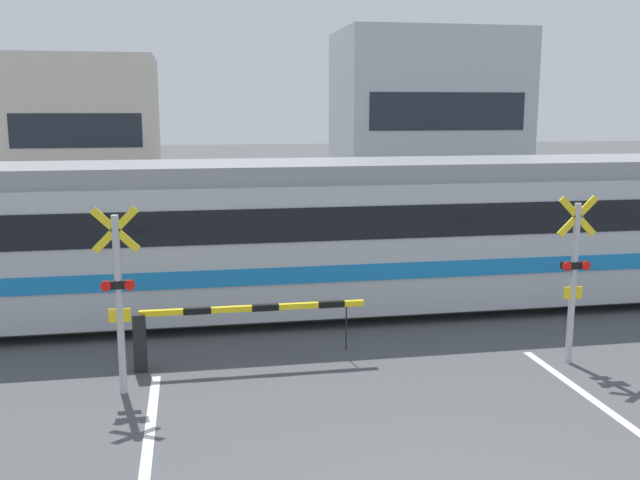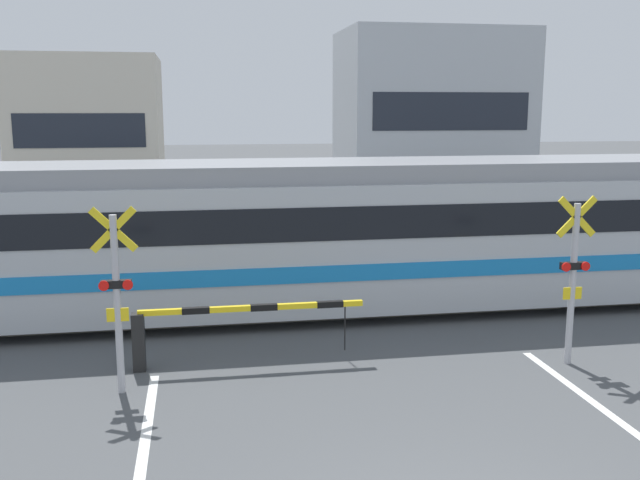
{
  "view_description": "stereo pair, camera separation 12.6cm",
  "coord_description": "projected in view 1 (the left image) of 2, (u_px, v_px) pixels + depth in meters",
  "views": [
    {
      "loc": [
        -2.54,
        -5.54,
        4.22
      ],
      "look_at": [
        0.0,
        8.35,
        1.6
      ],
      "focal_mm": 40.0,
      "sensor_mm": 36.0,
      "label": 1
    },
    {
      "loc": [
        -2.42,
        -5.57,
        4.22
      ],
      "look_at": [
        0.0,
        8.35,
        1.6
      ],
      "focal_mm": 40.0,
      "sensor_mm": 36.0,
      "label": 2
    }
  ],
  "objects": [
    {
      "name": "rail_track_near",
      "position": [
        322.0,
        318.0,
        14.4
      ],
      "size": [
        50.0,
        0.1,
        0.08
      ],
      "color": "#5B564C",
      "rests_on": "ground_plane"
    },
    {
      "name": "rail_track_far",
      "position": [
        311.0,
        300.0,
        15.78
      ],
      "size": [
        50.0,
        0.1,
        0.08
      ],
      "color": "#5B564C",
      "rests_on": "ground_plane"
    },
    {
      "name": "commuter_train",
      "position": [
        285.0,
        233.0,
        14.68
      ],
      "size": [
        19.23,
        2.89,
        3.14
      ],
      "color": "#B7BCC1",
      "rests_on": "ground_plane"
    },
    {
      "name": "crossing_barrier_near",
      "position": [
        204.0,
        324.0,
        11.66
      ],
      "size": [
        3.82,
        0.2,
        1.02
      ],
      "color": "black",
      "rests_on": "ground_plane"
    },
    {
      "name": "crossing_barrier_far",
      "position": [
        388.0,
        246.0,
        18.24
      ],
      "size": [
        3.82,
        0.2,
        1.02
      ],
      "color": "black",
      "rests_on": "ground_plane"
    },
    {
      "name": "crossing_signal_left",
      "position": [
        119.0,
        293.0,
        10.43
      ],
      "size": [
        0.68,
        0.15,
        2.83
      ],
      "color": "#B2B2B7",
      "rests_on": "ground_plane"
    },
    {
      "name": "crossing_signal_right",
      "position": [
        574.0,
        273.0,
        11.72
      ],
      "size": [
        0.68,
        0.15,
        2.83
      ],
      "color": "#B2B2B7",
      "rests_on": "ground_plane"
    },
    {
      "name": "pedestrian",
      "position": [
        321.0,
        217.0,
        21.73
      ],
      "size": [
        0.38,
        0.22,
        1.64
      ],
      "color": "brown",
      "rests_on": "ground_plane"
    },
    {
      "name": "building_left_of_street",
      "position": [
        86.0,
        137.0,
        28.29
      ],
      "size": [
        5.54,
        5.08,
        6.22
      ],
      "color": "beige",
      "rests_on": "ground_plane"
    },
    {
      "name": "building_right_of_street",
      "position": [
        427.0,
        120.0,
        30.69
      ],
      "size": [
        7.65,
        5.08,
        7.45
      ],
      "color": "#B2B7BC",
      "rests_on": "ground_plane"
    }
  ]
}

